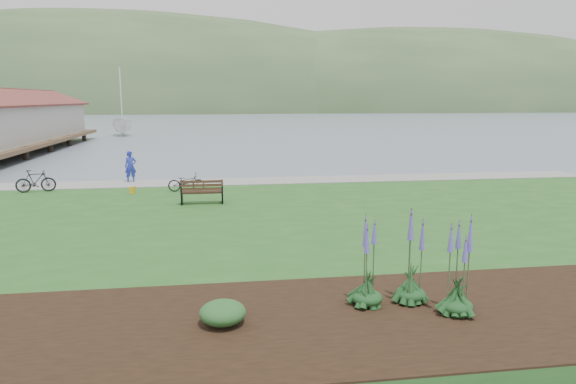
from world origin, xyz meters
The scene contains 16 objects.
ground centered at (0.00, 0.00, 0.00)m, with size 600.00×600.00×0.00m, color slate.
lawn centered at (0.00, -2.00, 0.20)m, with size 34.00×20.00×0.40m, color #21511C.
shoreline_path centered at (0.00, 6.90, 0.42)m, with size 34.00×2.20×0.03m, color gray.
garden_bed centered at (3.00, -9.80, 0.42)m, with size 24.00×4.40×0.04m, color black.
far_hillside centered at (20.00, 170.00, 0.00)m, with size 580.00×80.00×38.00m, color #3B5731, non-canonical shape.
pier_pavilion centered at (-20.00, 27.52, 2.64)m, with size 8.00×36.00×5.40m.
park_bench centered at (-3.12, 1.54, 0.91)m, with size 1.65×0.68×1.02m.
person centered at (-6.73, 7.50, 1.32)m, with size 0.67×0.46×1.84m, color #2330A1.
bicycle_a centered at (-3.87, 4.52, 0.82)m, with size 1.62×0.57×0.85m, color black.
bicycle_b centered at (-10.51, 5.30, 0.90)m, with size 1.66×0.48×1.00m, color black.
sailboat centered at (-13.64, 47.72, 0.00)m, with size 10.05×10.24×26.50m, color silver.
pannier centered at (-6.21, 4.36, 0.55)m, with size 0.18×0.28×0.30m, color gold.
echium_0 centered at (1.90, -9.94, 1.27)m, with size 0.62×0.62×2.06m.
echium_4 centered at (0.32, -9.29, 1.26)m, with size 0.62×0.62×2.17m.
echium_5 centered at (1.24, -9.22, 1.26)m, with size 0.62×0.62×2.17m.
shrub_0 centered at (-2.56, -9.75, 0.65)m, with size 0.86×0.86×0.43m, color #1E4C21.
Camera 1 is at (-2.67, -18.66, 4.51)m, focal length 32.00 mm.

